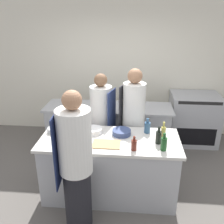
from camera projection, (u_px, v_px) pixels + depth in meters
name	position (u px, v px, depth m)	size (l,w,h in m)	color
ground_plane	(110.00, 192.00, 3.71)	(16.00, 16.00, 0.00)	#605B56
wall_back	(120.00, 68.00, 5.14)	(8.00, 0.06, 2.80)	silver
prep_counter	(110.00, 167.00, 3.54)	(1.89, 0.80, 0.89)	#A8AAAF
pass_counter	(108.00, 129.00, 4.68)	(2.30, 0.65, 0.89)	#A8AAAF
oven_range	(193.00, 119.00, 4.98)	(0.92, 0.72, 1.00)	#A8AAAF
chef_at_prep_near	(76.00, 165.00, 2.81)	(0.40, 0.38, 1.77)	black
chef_at_stove	(102.00, 123.00, 4.03)	(0.40, 0.39, 1.63)	black
chef_at_pass_far	(133.00, 122.00, 3.93)	(0.40, 0.39, 1.73)	black
bottle_olive_oil	(134.00, 145.00, 3.07)	(0.07, 0.07, 0.19)	#5B2319
bottle_vinegar	(163.00, 133.00, 3.30)	(0.06, 0.06, 0.26)	#B2A84C
bottle_wine	(164.00, 143.00, 3.07)	(0.08, 0.08, 0.23)	#19471E
bottle_cooking_oil	(81.00, 126.00, 3.49)	(0.07, 0.07, 0.28)	silver
bottle_sauce	(147.00, 127.00, 3.51)	(0.08, 0.08, 0.22)	#2D5175
bottle_water	(158.00, 137.00, 3.22)	(0.07, 0.07, 0.23)	black
bowl_mixing_large	(54.00, 130.00, 3.54)	(0.18, 0.18, 0.07)	#B7BABC
bowl_prep_small	(122.00, 132.00, 3.47)	(0.26, 0.26, 0.07)	navy
bowl_ceramic_blue	(65.00, 139.00, 3.29)	(0.16, 0.16, 0.06)	tan
bowl_wooden_salad	(94.00, 130.00, 3.53)	(0.24, 0.24, 0.07)	white
cup	(78.00, 128.00, 3.59)	(0.07, 0.07, 0.08)	#B2382D
cutting_board	(106.00, 144.00, 3.22)	(0.36, 0.24, 0.01)	tan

